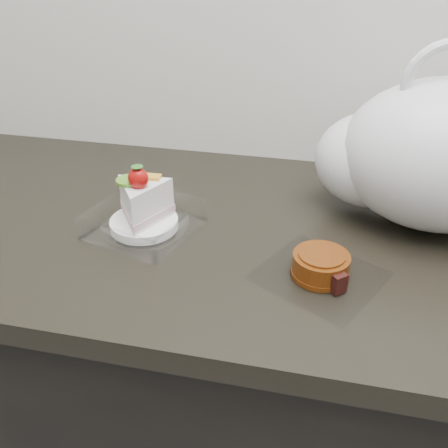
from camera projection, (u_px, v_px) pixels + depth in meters
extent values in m
cube|color=black|center=(334.00, 420.00, 1.09)|extent=(2.00, 0.60, 0.86)
cube|color=black|center=(363.00, 250.00, 0.86)|extent=(2.04, 0.64, 0.04)
cube|color=white|center=(145.00, 229.00, 0.88)|extent=(0.20, 0.20, 0.00)
cylinder|color=white|center=(144.00, 224.00, 0.87)|extent=(0.12, 0.12, 0.02)
ellipsoid|color=red|center=(138.00, 179.00, 0.81)|extent=(0.03, 0.03, 0.04)
cone|color=#2D7223|center=(137.00, 169.00, 0.80)|extent=(0.02, 0.02, 0.01)
cylinder|color=#5EA42F|center=(129.00, 181.00, 0.83)|extent=(0.04, 0.04, 0.01)
cube|color=gold|center=(145.00, 176.00, 0.85)|extent=(0.05, 0.02, 0.01)
cube|color=white|center=(319.00, 275.00, 0.76)|extent=(0.23, 0.22, 0.00)
cylinder|color=#6D360D|center=(321.00, 265.00, 0.75)|extent=(0.11, 0.11, 0.04)
cylinder|color=#6D360D|center=(320.00, 273.00, 0.76)|extent=(0.11, 0.11, 0.01)
cylinder|color=#6D360D|center=(322.00, 254.00, 0.74)|extent=(0.09, 0.09, 0.00)
cube|color=black|center=(337.00, 282.00, 0.72)|extent=(0.03, 0.03, 0.03)
ellipsoid|color=silver|center=(444.00, 156.00, 0.83)|extent=(0.35, 0.27, 0.26)
ellipsoid|color=silver|center=(372.00, 160.00, 0.89)|extent=(0.20, 0.18, 0.17)
torus|color=silver|center=(446.00, 85.00, 0.78)|extent=(0.14, 0.04, 0.14)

